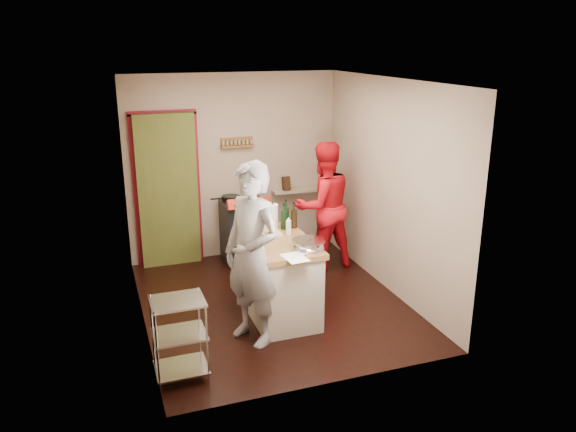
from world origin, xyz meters
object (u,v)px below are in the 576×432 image
object	(u,v)px
person_red	(323,206)
person_stripe	(252,255)
stove	(245,230)
wire_shelving	(179,335)
island	(279,276)

from	to	relation	value
person_red	person_stripe	bearing A→B (deg)	41.65
stove	person_red	size ratio (longest dim) A/B	0.57
wire_shelving	person_red	bearing A→B (deg)	42.03
wire_shelving	person_stripe	distance (m)	1.07
island	person_red	world-z (taller)	person_red
stove	person_red	world-z (taller)	person_red
island	person_stripe	size ratio (longest dim) A/B	0.70
island	person_stripe	world-z (taller)	person_stripe
stove	island	xyz separation A→B (m)	(-0.07, -1.73, 0.03)
person_stripe	person_red	size ratio (longest dim) A/B	1.09
stove	person_red	xyz separation A→B (m)	(0.95, -0.57, 0.43)
stove	person_red	distance (m)	1.19
stove	wire_shelving	size ratio (longest dim) A/B	1.26
stove	person_stripe	xyz separation A→B (m)	(-0.50, -2.17, 0.50)
wire_shelving	island	distance (m)	1.54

